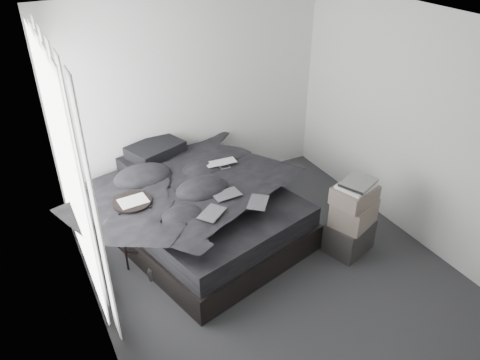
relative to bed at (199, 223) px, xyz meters
name	(u,v)px	position (x,y,z in m)	size (l,w,h in m)	color
floor	(274,273)	(0.44, -1.02, -0.16)	(3.60, 4.20, 0.01)	#2E2E30
ceiling	(286,27)	(0.44, -1.02, 2.44)	(3.60, 4.20, 0.01)	white
wall_back	(193,97)	(0.44, 1.08, 1.14)	(3.60, 0.01, 2.60)	silver
wall_front	(464,322)	(0.44, -3.12, 1.14)	(3.60, 0.01, 2.60)	silver
wall_left	(85,221)	(-1.36, -1.02, 1.14)	(0.01, 4.20, 2.60)	silver
wall_right	(419,131)	(2.24, -1.02, 1.14)	(0.01, 4.20, 2.60)	silver
window_left	(66,166)	(-1.34, -0.12, 1.19)	(0.02, 2.00, 2.30)	white
curtain_left	(73,171)	(-1.29, -0.12, 1.12)	(0.06, 2.12, 2.48)	white
bed	(199,223)	(0.00, 0.00, 0.00)	(1.76, 2.32, 0.32)	black
mattress	(198,203)	(0.00, 0.00, 0.28)	(1.69, 2.25, 0.25)	black
duvet	(200,186)	(0.01, -0.05, 0.54)	(1.71, 1.98, 0.27)	black
pillow_lower	(150,162)	(-0.28, 0.86, 0.48)	(0.70, 0.47, 0.16)	black
pillow_upper	(155,150)	(-0.19, 0.86, 0.64)	(0.65, 0.45, 0.15)	black
laptop	(223,159)	(0.40, 0.16, 0.69)	(0.37, 0.24, 0.03)	silver
comic_a	(212,206)	(-0.12, -0.67, 0.68)	(0.29, 0.19, 0.01)	black
comic_b	(226,187)	(0.17, -0.42, 0.69)	(0.29, 0.19, 0.01)	black
comic_c	(258,194)	(0.39, -0.71, 0.69)	(0.29, 0.19, 0.01)	black
side_stand	(136,230)	(-0.78, -0.10, 0.22)	(0.41, 0.41, 0.76)	black
papers	(133,201)	(-0.77, -0.11, 0.61)	(0.29, 0.22, 0.02)	white
floor_books	(156,269)	(-0.71, -0.44, -0.08)	(0.15, 0.21, 0.15)	black
box_lower	(349,236)	(1.40, -1.06, 0.03)	(0.50, 0.39, 0.37)	#242424
box_mid	(354,213)	(1.41, -1.07, 0.35)	(0.47, 0.37, 0.28)	#6A5D54
box_upper	(355,195)	(1.39, -1.06, 0.59)	(0.44, 0.36, 0.19)	#6A5D54
art_book_white	(357,185)	(1.40, -1.06, 0.70)	(0.38, 0.30, 0.04)	silver
art_book_snake	(358,182)	(1.41, -1.07, 0.74)	(0.37, 0.29, 0.03)	silver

